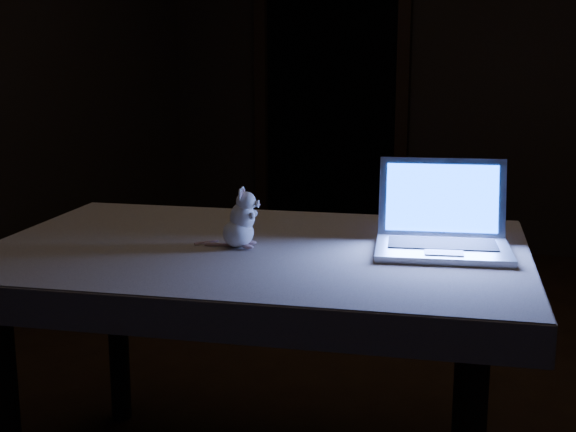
% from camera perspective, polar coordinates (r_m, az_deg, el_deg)
% --- Properties ---
extents(floor, '(5.00, 5.00, 0.00)m').
position_cam_1_polar(floor, '(2.62, 6.04, -15.07)').
color(floor, black).
rests_on(floor, ground).
extents(back_wall, '(4.50, 0.04, 2.60)m').
position_cam_1_polar(back_wall, '(4.78, 15.98, 12.84)').
color(back_wall, black).
rests_on(back_wall, ground).
extents(doorway, '(1.06, 0.36, 2.13)m').
position_cam_1_polar(doorway, '(5.06, 3.20, 10.53)').
color(doorway, black).
rests_on(doorway, back_wall).
extents(table, '(1.43, 1.07, 0.69)m').
position_cam_1_polar(table, '(2.11, -2.26, -11.50)').
color(table, black).
rests_on(table, floor).
extents(tablecloth, '(1.40, 0.95, 0.09)m').
position_cam_1_polar(tablecloth, '(2.02, 0.62, -3.30)').
color(tablecloth, '#C0AF9E').
rests_on(tablecloth, table).
extents(laptop, '(0.39, 0.37, 0.22)m').
position_cam_1_polar(laptop, '(1.93, 11.51, 0.49)').
color(laptop, silver).
rests_on(laptop, tablecloth).
extents(plush_mouse, '(0.12, 0.12, 0.15)m').
position_cam_1_polar(plush_mouse, '(1.97, -3.71, -0.14)').
color(plush_mouse, white).
rests_on(plush_mouse, tablecloth).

